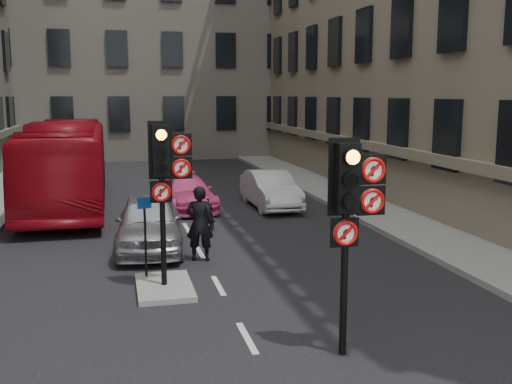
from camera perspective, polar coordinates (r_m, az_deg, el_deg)
name	(u,v)px	position (r m, az deg, el deg)	size (l,w,h in m)	color
pavement_right	(381,210)	(22.26, 11.79, -1.68)	(3.00, 50.00, 0.16)	gray
centre_island	(164,287)	(13.48, -8.72, -8.93)	(1.20, 2.00, 0.12)	gray
building_far	(140,14)	(46.18, -10.98, 16.32)	(30.00, 14.00, 20.00)	#6B645A
signal_near	(351,201)	(9.63, 9.07, -0.81)	(0.91, 0.40, 3.58)	black
signal_far	(165,168)	(12.90, -8.62, 2.30)	(0.91, 0.40, 3.58)	black
car_silver	(149,222)	(16.80, -10.15, -2.86)	(1.78, 4.41, 1.50)	#929498
car_white	(270,189)	(22.61, 1.38, 0.26)	(1.46, 4.19, 1.38)	silver
car_pink	(187,193)	(22.44, -6.61, -0.08)	(1.71, 4.22, 1.22)	#D03D77
bus_red	(66,164)	(23.86, -17.61, 2.55)	(2.72, 11.61, 3.23)	maroon
motorcycle	(210,214)	(19.30, -4.44, -2.08)	(0.42, 1.49, 0.90)	black
motorcyclist	(200,223)	(15.43, -5.40, -2.99)	(0.71, 0.47, 1.95)	black
info_sign	(145,226)	(13.78, -10.53, -3.18)	(0.32, 0.13, 1.85)	black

